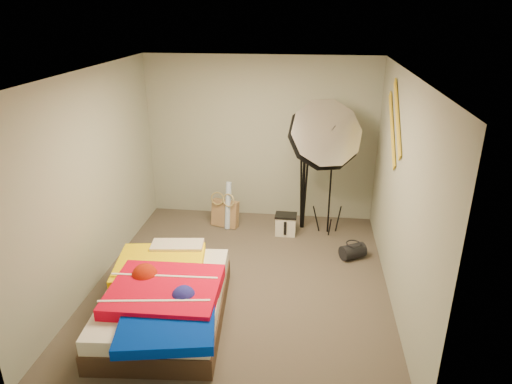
% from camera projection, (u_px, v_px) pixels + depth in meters
% --- Properties ---
extents(floor, '(4.00, 4.00, 0.00)m').
position_uv_depth(floor, '(242.00, 282.00, 5.59)').
color(floor, brown).
rests_on(floor, ground).
extents(ceiling, '(4.00, 4.00, 0.00)m').
position_uv_depth(ceiling, '(239.00, 73.00, 4.65)').
color(ceiling, silver).
rests_on(ceiling, wall_back).
extents(wall_back, '(3.50, 0.00, 3.50)m').
position_uv_depth(wall_back, '(261.00, 139.00, 6.96)').
color(wall_back, gray).
rests_on(wall_back, floor).
extents(wall_front, '(3.50, 0.00, 3.50)m').
position_uv_depth(wall_front, '(199.00, 288.00, 3.28)').
color(wall_front, gray).
rests_on(wall_front, floor).
extents(wall_left, '(0.00, 4.00, 4.00)m').
position_uv_depth(wall_left, '(92.00, 180.00, 5.31)').
color(wall_left, gray).
rests_on(wall_left, floor).
extents(wall_right, '(0.00, 4.00, 4.00)m').
position_uv_depth(wall_right, '(401.00, 194.00, 4.92)').
color(wall_right, gray).
rests_on(wall_right, floor).
extents(tote_bag, '(0.44, 0.28, 0.42)m').
position_uv_depth(tote_bag, '(225.00, 213.00, 6.95)').
color(tote_bag, '#A38058').
rests_on(tote_bag, floor).
extents(wrapping_roll, '(0.11, 0.22, 0.72)m').
position_uv_depth(wrapping_roll, '(228.00, 206.00, 6.84)').
color(wrapping_roll, '#6390D4').
rests_on(wrapping_roll, floor).
extents(camera_case, '(0.30, 0.21, 0.29)m').
position_uv_depth(camera_case, '(286.00, 225.00, 6.70)').
color(camera_case, silver).
rests_on(camera_case, floor).
extents(duffel_bag, '(0.38, 0.34, 0.20)m').
position_uv_depth(duffel_bag, '(353.00, 251.00, 6.08)').
color(duffel_bag, black).
rests_on(duffel_bag, floor).
extents(wall_stripe_upper, '(0.02, 0.91, 0.78)m').
position_uv_depth(wall_stripe_upper, '(397.00, 118.00, 5.21)').
color(wall_stripe_upper, gold).
rests_on(wall_stripe_upper, wall_right).
extents(wall_stripe_lower, '(0.02, 0.91, 0.78)m').
position_uv_depth(wall_stripe_lower, '(392.00, 129.00, 5.52)').
color(wall_stripe_lower, gold).
rests_on(wall_stripe_lower, wall_right).
extents(bed, '(1.42, 1.98, 0.51)m').
position_uv_depth(bed, '(165.00, 299.00, 4.83)').
color(bed, '#453022').
rests_on(bed, floor).
extents(photo_umbrella, '(1.15, 0.90, 2.11)m').
position_uv_depth(photo_umbrella, '(324.00, 136.00, 6.12)').
color(photo_umbrella, black).
rests_on(photo_umbrella, floor).
extents(camera_tripod, '(0.09, 0.09, 1.28)m').
position_uv_depth(camera_tripod, '(304.00, 182.00, 6.70)').
color(camera_tripod, black).
rests_on(camera_tripod, floor).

